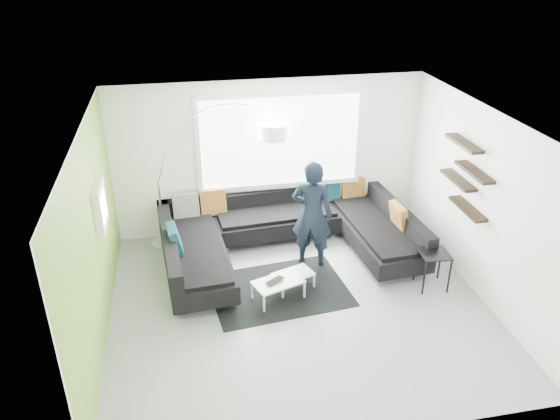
% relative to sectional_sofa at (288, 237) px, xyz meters
% --- Properties ---
extents(ground, '(5.50, 5.50, 0.00)m').
position_rel_sectional_sofa_xyz_m(ground, '(-0.12, -1.33, -0.39)').
color(ground, gray).
rests_on(ground, ground).
extents(room_shell, '(5.54, 5.04, 2.82)m').
position_rel_sectional_sofa_xyz_m(room_shell, '(-0.08, -1.13, 1.42)').
color(room_shell, white).
rests_on(room_shell, ground).
extents(sectional_sofa, '(4.30, 2.85, 0.89)m').
position_rel_sectional_sofa_xyz_m(sectional_sofa, '(0.00, 0.00, 0.00)').
color(sectional_sofa, black).
rests_on(sectional_sofa, ground).
extents(rug, '(2.22, 1.72, 0.01)m').
position_rel_sectional_sofa_xyz_m(rug, '(-0.34, -0.92, -0.39)').
color(rug, black).
rests_on(rug, ground).
extents(coffee_table, '(1.08, 0.84, 0.31)m').
position_rel_sectional_sofa_xyz_m(coffee_table, '(-0.25, -1.01, -0.24)').
color(coffee_table, white).
rests_on(coffee_table, ground).
extents(arc_lamp, '(2.28, 0.56, 2.48)m').
position_rel_sectional_sofa_xyz_m(arc_lamp, '(-2.08, 0.85, 0.85)').
color(arc_lamp, silver).
rests_on(arc_lamp, ground).
extents(side_table, '(0.47, 0.47, 0.61)m').
position_rel_sectional_sofa_xyz_m(side_table, '(2.01, -1.26, -0.09)').
color(side_table, black).
rests_on(side_table, ground).
extents(person, '(0.98, 0.92, 1.83)m').
position_rel_sectional_sofa_xyz_m(person, '(0.34, -0.23, 0.52)').
color(person, black).
rests_on(person, ground).
extents(laptop, '(0.50, 0.49, 0.02)m').
position_rel_sectional_sofa_xyz_m(laptop, '(-0.42, -1.17, -0.07)').
color(laptop, black).
rests_on(laptop, coffee_table).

